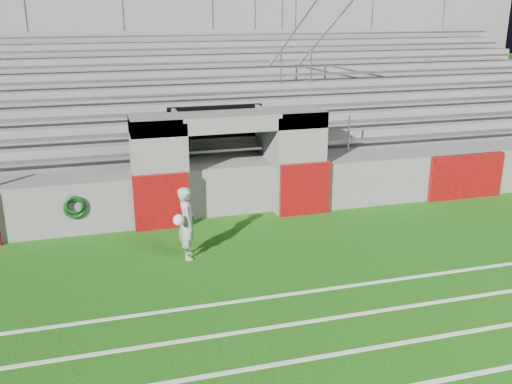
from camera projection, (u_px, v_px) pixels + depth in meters
name	position (u px, v px, depth m)	size (l,w,h in m)	color
ground	(271.00, 272.00, 11.44)	(90.00, 90.00, 0.00)	#18520D
stadium_structure	(198.00, 123.00, 18.27)	(26.00, 8.48, 5.42)	slate
goalkeeper_with_ball	(187.00, 223.00, 11.86)	(0.53, 0.69, 1.56)	#9EA2A7
hose_coil	(75.00, 207.00, 12.93)	(0.52, 0.14, 0.57)	#0B3911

